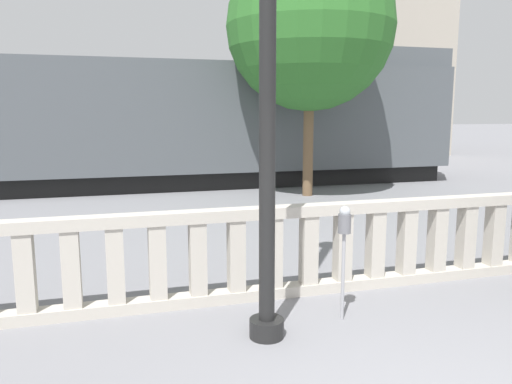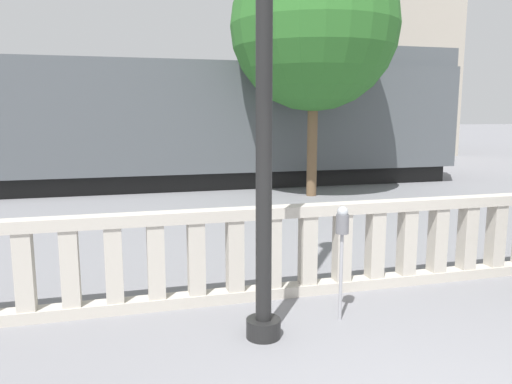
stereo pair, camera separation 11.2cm
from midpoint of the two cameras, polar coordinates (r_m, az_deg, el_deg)
name	(u,v)px [view 2 (the right image)]	position (r m, az deg, el deg)	size (l,w,h in m)	color
balustrade	(290,251)	(6.47, 4.41, -6.74)	(13.97, 0.24, 1.19)	#BCB5A8
parking_meter	(342,232)	(5.68, 10.38, -4.51)	(0.15, 0.15, 1.33)	#99999E
train_near	(126,123)	(15.86, -14.49, 7.60)	(21.79, 2.82, 4.44)	black
building_block	(355,68)	(30.81, 11.41, 13.67)	(8.22, 8.68, 9.78)	#ADA393
tree_left	(314,26)	(14.32, 6.91, 18.27)	(4.57, 4.57, 6.94)	brown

